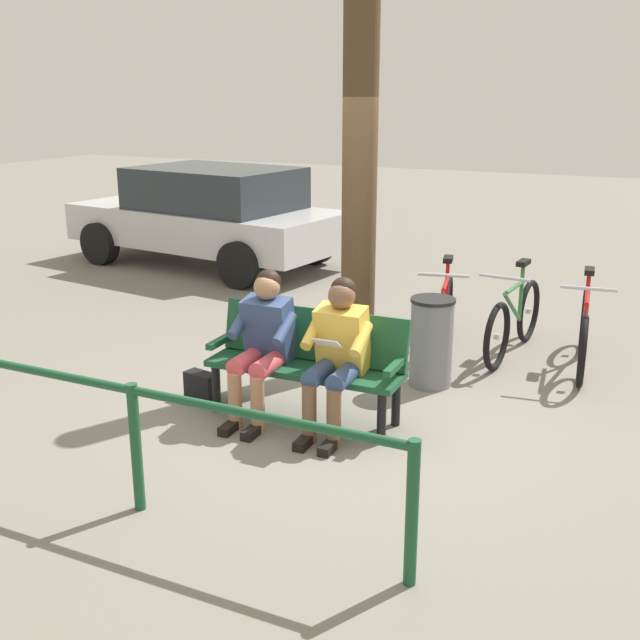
{
  "coord_description": "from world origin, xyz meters",
  "views": [
    {
      "loc": [
        -2.42,
        5.33,
        2.55
      ],
      "look_at": [
        0.13,
        -0.12,
        0.75
      ],
      "focal_mm": 43.06,
      "sensor_mm": 36.0,
      "label": 1
    }
  ],
  "objects_px": {
    "person_companion": "(263,338)",
    "bicycle_black": "(584,332)",
    "handbag": "(202,386)",
    "bench": "(308,356)",
    "tree_trunk": "(359,184)",
    "bicycle_red": "(514,320)",
    "parked_car": "(209,214)",
    "bicycle_green": "(444,316)",
    "litter_bin": "(431,342)",
    "person_reading": "(337,349)"
  },
  "relations": [
    {
      "from": "bench",
      "to": "tree_trunk",
      "type": "bearing_deg",
      "value": -86.74
    },
    {
      "from": "bench",
      "to": "bicycle_black",
      "type": "bearing_deg",
      "value": -132.83
    },
    {
      "from": "bench",
      "to": "bicycle_green",
      "type": "distance_m",
      "value": 2.14
    },
    {
      "from": "bench",
      "to": "bicycle_green",
      "type": "xyz_separation_m",
      "value": [
        -0.53,
        -2.06,
        -0.15
      ]
    },
    {
      "from": "bicycle_black",
      "to": "parked_car",
      "type": "relative_size",
      "value": 0.38
    },
    {
      "from": "person_reading",
      "to": "bench",
      "type": "bearing_deg",
      "value": -27.24
    },
    {
      "from": "person_companion",
      "to": "bicycle_black",
      "type": "distance_m",
      "value": 3.18
    },
    {
      "from": "person_companion",
      "to": "bicycle_green",
      "type": "xyz_separation_m",
      "value": [
        -0.85,
        -2.23,
        -0.3
      ]
    },
    {
      "from": "handbag",
      "to": "person_companion",
      "type": "bearing_deg",
      "value": 173.88
    },
    {
      "from": "tree_trunk",
      "to": "parked_car",
      "type": "bearing_deg",
      "value": -40.56
    },
    {
      "from": "person_reading",
      "to": "bicycle_black",
      "type": "relative_size",
      "value": 0.72
    },
    {
      "from": "litter_bin",
      "to": "person_companion",
      "type": "bearing_deg",
      "value": 50.37
    },
    {
      "from": "handbag",
      "to": "bicycle_green",
      "type": "height_order",
      "value": "bicycle_green"
    },
    {
      "from": "person_companion",
      "to": "bicycle_red",
      "type": "height_order",
      "value": "person_companion"
    },
    {
      "from": "handbag",
      "to": "bicycle_red",
      "type": "bearing_deg",
      "value": -133.25
    },
    {
      "from": "person_reading",
      "to": "litter_bin",
      "type": "bearing_deg",
      "value": -108.45
    },
    {
      "from": "bench",
      "to": "parked_car",
      "type": "relative_size",
      "value": 0.36
    },
    {
      "from": "bicycle_green",
      "to": "bicycle_black",
      "type": "bearing_deg",
      "value": 80.24
    },
    {
      "from": "tree_trunk",
      "to": "person_reading",
      "type": "bearing_deg",
      "value": 106.32
    },
    {
      "from": "bench",
      "to": "litter_bin",
      "type": "relative_size",
      "value": 1.99
    },
    {
      "from": "person_companion",
      "to": "bicycle_black",
      "type": "bearing_deg",
      "value": -135.06
    },
    {
      "from": "handbag",
      "to": "person_reading",
      "type": "bearing_deg",
      "value": 177.43
    },
    {
      "from": "bench",
      "to": "bicycle_black",
      "type": "height_order",
      "value": "bicycle_black"
    },
    {
      "from": "bicycle_black",
      "to": "bicycle_red",
      "type": "height_order",
      "value": "same"
    },
    {
      "from": "bicycle_green",
      "to": "handbag",
      "type": "bearing_deg",
      "value": -46.57
    },
    {
      "from": "person_companion",
      "to": "handbag",
      "type": "relative_size",
      "value": 4.0
    },
    {
      "from": "bench",
      "to": "bicycle_green",
      "type": "bearing_deg",
      "value": -105.59
    },
    {
      "from": "bench",
      "to": "person_reading",
      "type": "xyz_separation_m",
      "value": [
        -0.32,
        0.16,
        0.16
      ]
    },
    {
      "from": "litter_bin",
      "to": "bicycle_red",
      "type": "xyz_separation_m",
      "value": [
        -0.5,
        -1.15,
        -0.05
      ]
    },
    {
      "from": "bench",
      "to": "person_companion",
      "type": "height_order",
      "value": "person_companion"
    },
    {
      "from": "bench",
      "to": "parked_car",
      "type": "distance_m",
      "value": 5.89
    },
    {
      "from": "person_companion",
      "to": "litter_bin",
      "type": "relative_size",
      "value": 1.49
    },
    {
      "from": "tree_trunk",
      "to": "bicycle_red",
      "type": "xyz_separation_m",
      "value": [
        -1.3,
        -0.93,
        -1.38
      ]
    },
    {
      "from": "bicycle_red",
      "to": "parked_car",
      "type": "xyz_separation_m",
      "value": [
        5.03,
        -2.26,
        0.41
      ]
    },
    {
      "from": "bicycle_green",
      "to": "parked_car",
      "type": "distance_m",
      "value": 5.0
    },
    {
      "from": "person_companion",
      "to": "bicycle_red",
      "type": "xyz_separation_m",
      "value": [
        -1.52,
        -2.38,
        -0.3
      ]
    },
    {
      "from": "bicycle_red",
      "to": "parked_car",
      "type": "distance_m",
      "value": 5.53
    },
    {
      "from": "person_reading",
      "to": "person_companion",
      "type": "xyz_separation_m",
      "value": [
        0.64,
        0.01,
        -0.0
      ]
    },
    {
      "from": "bench",
      "to": "litter_bin",
      "type": "height_order",
      "value": "bench"
    },
    {
      "from": "person_companion",
      "to": "parked_car",
      "type": "xyz_separation_m",
      "value": [
        3.51,
        -4.64,
        0.11
      ]
    },
    {
      "from": "bench",
      "to": "bicycle_black",
      "type": "distance_m",
      "value": 2.83
    },
    {
      "from": "litter_bin",
      "to": "bicycle_red",
      "type": "bearing_deg",
      "value": -113.47
    },
    {
      "from": "person_companion",
      "to": "bench",
      "type": "bearing_deg",
      "value": -152.89
    },
    {
      "from": "person_reading",
      "to": "bicycle_black",
      "type": "xyz_separation_m",
      "value": [
        -1.56,
        -2.27,
        -0.31
      ]
    },
    {
      "from": "bicycle_red",
      "to": "litter_bin",
      "type": "bearing_deg",
      "value": -17.56
    },
    {
      "from": "bench",
      "to": "bicycle_red",
      "type": "relative_size",
      "value": 0.96
    },
    {
      "from": "person_reading",
      "to": "person_companion",
      "type": "relative_size",
      "value": 1.0
    },
    {
      "from": "bicycle_black",
      "to": "parked_car",
      "type": "xyz_separation_m",
      "value": [
        5.71,
        -2.36,
        0.41
      ]
    },
    {
      "from": "bench",
      "to": "person_companion",
      "type": "xyz_separation_m",
      "value": [
        0.32,
        0.17,
        0.16
      ]
    },
    {
      "from": "bicycle_red",
      "to": "parked_car",
      "type": "relative_size",
      "value": 0.38
    }
  ]
}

